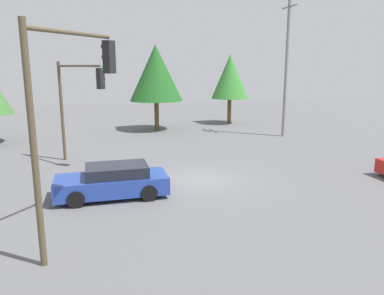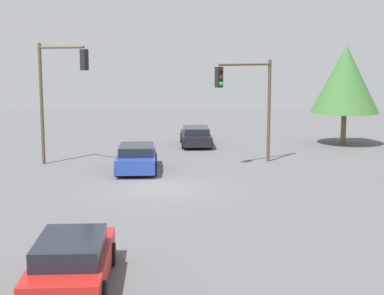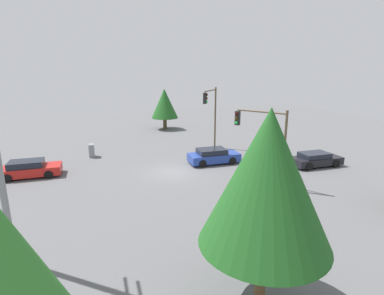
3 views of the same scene
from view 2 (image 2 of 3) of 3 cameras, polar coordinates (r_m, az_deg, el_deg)
ground_plane at (r=26.41m, az=-2.93°, el=-3.98°), size 80.00×80.00×0.00m
sedan_red at (r=15.70m, az=-11.57°, el=-10.79°), size 1.97×4.59×1.35m
sedan_dark at (r=38.67m, az=0.38°, el=1.10°), size 1.95×4.50×1.24m
sedan_blue at (r=30.40m, az=-5.39°, el=-1.01°), size 2.06×4.60×1.37m
traffic_signal_main at (r=31.78m, az=-12.88°, el=6.11°), size 2.94×2.46×6.55m
traffic_signal_cross at (r=31.74m, az=5.52°, el=5.30°), size 3.33×2.51×5.66m
tree_corner at (r=40.06m, az=14.66°, el=6.41°), size 4.48×4.48×6.54m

